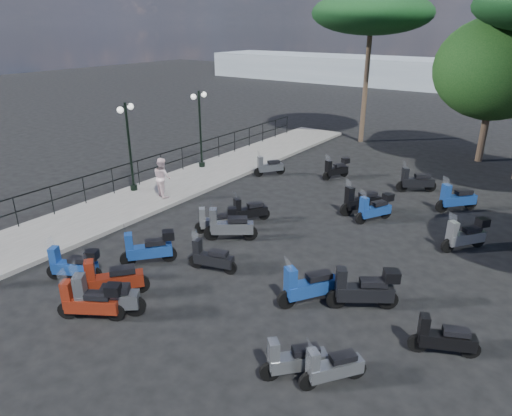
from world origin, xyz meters
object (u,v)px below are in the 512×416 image
Objects in this scene: scooter_3 at (229,226)px; scooter_19 at (364,290)px; scooter_5 at (269,167)px; scooter_1 at (112,280)px; scooter_11 at (336,169)px; scooter_7 at (91,302)px; scooter_10 at (217,221)px; pedestrian_far at (162,177)px; scooter_9 at (149,249)px; scooter_20 at (465,235)px; scooter_26 at (456,199)px; scooter_21 at (416,181)px; pine_2 at (372,13)px; scooter_8 at (104,298)px; scooter_15 at (375,209)px; lamp_post_2 at (200,124)px; scooter_17 at (332,368)px; scooter_4 at (249,211)px; lamp_post_1 at (129,142)px; scooter_14 at (361,202)px; scooter_2 at (74,265)px; scooter_12 at (309,286)px; scooter_24 at (443,338)px; scooter_13 at (211,258)px; scooter_18 at (294,360)px; broadleaf_tree at (496,69)px.

scooter_19 reaches higher than scooter_3.
scooter_1 is at bearing 137.97° from scooter_5.
scooter_3 is 1.08× the size of scooter_11.
scooter_3 is at bearing -31.05° from scooter_7.
scooter_5 is 6.67m from scooter_10.
scooter_9 is (3.61, -4.08, -0.45)m from pedestrian_far.
scooter_20 is (6.53, 9.17, 0.00)m from scooter_7.
scooter_26 is at bearing -131.61° from pedestrian_far.
scooter_21 is 11.26m from pine_2.
scooter_15 is at bearing -56.94° from scooter_8.
scooter_9 reaches higher than scooter_5.
lamp_post_2 is 2.97× the size of scooter_17.
scooter_5 is at bearing 8.05° from scooter_15.
scooter_5 is (-2.46, 4.98, -0.00)m from scooter_4.
scooter_7 is (0.02, -5.39, 0.00)m from scooter_3.
lamp_post_1 is 2.60× the size of scooter_26.
lamp_post_2 is 2.45× the size of scooter_7.
pedestrian_far reaches higher than scooter_14.
lamp_post_1 is at bearing -97.68° from lamp_post_2.
scooter_10 is at bearing -43.57° from scooter_2.
scooter_7 reaches higher than scooter_5.
scooter_1 and scooter_3 have the same top height.
scooter_1 is at bearing -8.07° from scooter_7.
scooter_14 is (4.58, 9.17, 0.02)m from scooter_2.
scooter_7 is 1.06× the size of scooter_11.
scooter_9 reaches higher than scooter_7.
scooter_11 is 10.50m from scooter_12.
pine_2 reaches higher than scooter_17.
scooter_1 is 1.04× the size of scooter_24.
lamp_post_2 reaches higher than scooter_13.
scooter_19 is (-0.54, 2.85, 0.14)m from scooter_17.
scooter_15 is (6.13, -2.26, 0.05)m from scooter_5.
scooter_19 is (1.86, -5.43, 0.06)m from scooter_15.
scooter_15 is (7.90, 2.86, -0.47)m from pedestrian_far.
lamp_post_1 is at bearing 93.56° from scooter_5.
scooter_18 is at bearing 161.59° from scooter_5.
scooter_3 is 4.33m from scooter_12.
scooter_8 is 13.11m from scooter_11.
scooter_13 is 4.42m from scooter_19.
scooter_1 is 0.95× the size of scooter_14.
scooter_1 is at bearing 103.65° from scooter_26.
scooter_10 is (-0.89, 5.33, -0.07)m from scooter_8.
scooter_8 is 0.22× the size of broadleaf_tree.
scooter_24 is at bearing 151.38° from scooter_15.
scooter_14 is at bearing -45.89° from scooter_7.
broadleaf_tree is at bearing -96.55° from scooter_5.
scooter_26 is at bearing -74.15° from scooter_3.
scooter_17 is at bearing -68.39° from pine_2.
scooter_14 reaches higher than scooter_17.
pedestrian_far is 11.65m from scooter_17.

